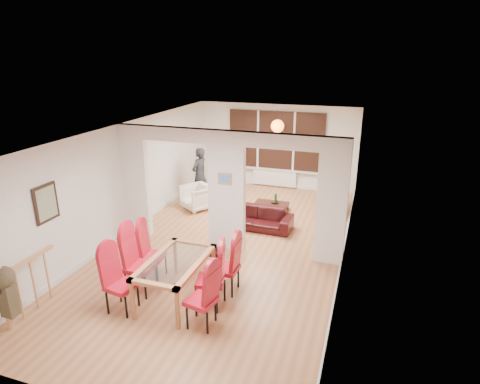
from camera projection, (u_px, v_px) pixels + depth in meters
The scene contains 24 objects.
floor at pixel (227, 246), 8.93m from camera, with size 5.00×9.00×0.01m, color #B37348.
room_walls at pixel (227, 191), 8.50m from camera, with size 5.00×9.00×2.60m, color silver, non-canonical shape.
divider_wall at pixel (227, 191), 8.50m from camera, with size 5.00×0.18×2.60m, color white.
bay_window_blinds at pixel (276, 140), 12.41m from camera, with size 3.00×0.08×1.80m, color black.
radiator at pixel (274, 178), 12.77m from camera, with size 1.40×0.08×0.50m, color white.
pendant_light at pixel (277, 126), 11.08m from camera, with size 0.36×0.36×0.36m, color orange.
stair_newel at pixel (30, 281), 6.55m from camera, with size 0.40×1.20×1.10m, color tan, non-canonical shape.
wall_poster at pixel (46, 203), 6.98m from camera, with size 0.04×0.52×0.67m, color gray.
pillar_photo at pixel (225, 179), 8.31m from camera, with size 0.30×0.03×0.25m, color #4C8CD8.
dining_table at pixel (176, 279), 6.92m from camera, with size 0.89×1.59×0.74m, color #AE6C40, non-canonical shape.
dining_chair_la at pixel (121, 281), 6.55m from camera, with size 0.44×0.44×1.09m, color red, non-canonical shape.
dining_chair_lb at pixel (140, 262), 7.06m from camera, with size 0.47×0.47×1.17m, color red, non-canonical shape.
dining_chair_lc at pixel (153, 252), 7.54m from camera, with size 0.42×0.42×1.05m, color red, non-canonical shape.
dining_chair_ra at pixel (201, 296), 6.19m from camera, with size 0.42×0.42×1.04m, color red, non-canonical shape.
dining_chair_rb at pixel (210, 276), 6.67m from camera, with size 0.45×0.45×1.12m, color red, non-canonical shape.
dining_chair_rc at pixel (226, 265), 7.10m from camera, with size 0.42×0.42×1.06m, color red, non-canonical shape.
sofa at pixel (256, 218), 9.81m from camera, with size 1.76×0.69×0.51m, color black.
armchair at pixel (197, 197), 10.95m from camera, with size 0.72×0.74×0.67m, color beige.
person at pixel (200, 174), 11.47m from camera, with size 0.37×0.56×1.55m, color black.
television at pixel (333, 201), 10.73m from camera, with size 0.14×1.07×0.62m, color black.
coffee_table at pixel (272, 206), 10.94m from camera, with size 0.91×0.45×0.21m, color #321911, non-canonical shape.
bottle at pixel (276, 198), 10.86m from camera, with size 0.07×0.07×0.27m, color #143F19.
bowl at pixel (275, 202), 10.86m from camera, with size 0.21×0.21×0.05m, color #321911.
shoes at pixel (216, 252), 8.54m from camera, with size 0.25×0.27×0.10m, color black, non-canonical shape.
Camera 1 is at (2.80, -7.53, 4.09)m, focal length 30.00 mm.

